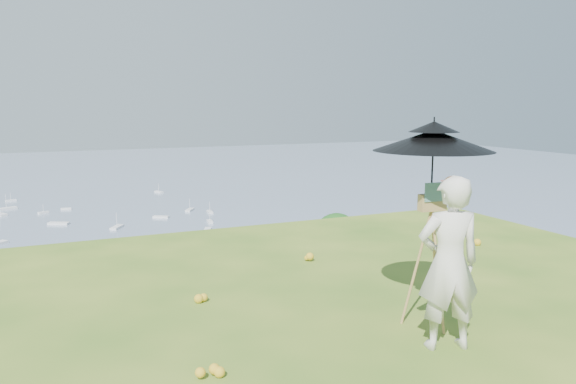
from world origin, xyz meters
name	(u,v)px	position (x,y,z in m)	size (l,w,h in m)	color
shoreline_tier	(75,383)	(0.00, 75.00, -36.00)	(170.00, 28.00, 8.00)	#656251
bay_water	(51,195)	(0.00, 240.00, -34.00)	(700.00, 700.00, 0.00)	#7082A0
slope_trees	(91,360)	(0.00, 35.00, -15.00)	(110.00, 50.00, 6.00)	#195519
harbor_town	(72,339)	(0.00, 75.00, -29.50)	(110.00, 22.00, 5.00)	silver
moored_boats	(6,240)	(-12.50, 161.00, -33.65)	(140.00, 140.00, 0.70)	white
painter	(449,263)	(1.54, 0.58, 0.91)	(0.66, 0.44, 1.82)	beige
field_easel	(430,255)	(1.76, 1.15, 0.84)	(0.63, 0.63, 1.67)	#A08343
sun_umbrella	(433,163)	(1.76, 1.18, 1.88)	(1.33, 1.33, 1.01)	black
painter_cap	(453,180)	(1.54, 0.58, 1.77)	(0.18, 0.22, 0.10)	#C96E70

